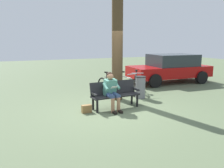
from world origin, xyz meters
name	(u,v)px	position (x,y,z in m)	size (l,w,h in m)	color
ground_plane	(110,111)	(0.00, 0.00, 0.00)	(40.00, 40.00, 0.00)	#566647
bench	(115,93)	(-0.26, -0.26, 0.51)	(1.63, 0.58, 0.87)	black
person_reading	(111,89)	(-0.07, -0.09, 0.66)	(0.51, 0.78, 1.20)	#4C8C7A
handbag	(87,109)	(0.74, -0.12, 0.12)	(0.30, 0.14, 0.24)	olive
tree_trunk	(117,47)	(-0.79, -1.22, 1.95)	(0.40, 0.40, 3.91)	#4C3823
litter_bin	(140,87)	(-1.67, -1.02, 0.42)	(0.39, 0.39, 0.84)	slate
bicycle_orange	(136,84)	(-2.02, -1.93, 0.36)	(0.77, 1.55, 0.94)	black
bicycle_black	(125,85)	(-1.42, -1.83, 0.36)	(0.59, 1.64, 0.94)	black
bicycle_purple	(109,87)	(-0.75, -1.87, 0.36)	(0.54, 1.65, 0.94)	black
parked_car	(170,68)	(-4.77, -3.26, 0.77)	(4.28, 2.18, 1.47)	#A50C0C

